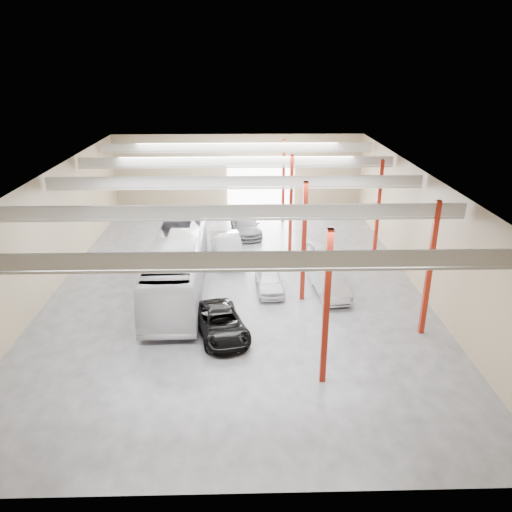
{
  "coord_description": "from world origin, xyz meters",
  "views": [
    {
      "loc": [
        0.44,
        -28.17,
        13.11
      ],
      "look_at": [
        1.15,
        -0.68,
        2.2
      ],
      "focal_mm": 35.0,
      "sensor_mm": 36.0,
      "label": 1
    }
  ],
  "objects_px": {
    "black_sedan": "(221,323)",
    "car_row_c": "(246,225)",
    "car_right_far": "(320,252)",
    "coach_bus": "(177,266)",
    "car_row_a": "(269,280)",
    "car_row_b": "(227,247)",
    "car_right_near": "(330,283)"
  },
  "relations": [
    {
      "from": "car_right_far",
      "to": "coach_bus",
      "type": "bearing_deg",
      "value": -168.42
    },
    {
      "from": "black_sedan",
      "to": "car_right_far",
      "type": "relative_size",
      "value": 1.25
    },
    {
      "from": "coach_bus",
      "to": "car_row_c",
      "type": "xyz_separation_m",
      "value": [
        4.1,
        10.62,
        -0.98
      ]
    },
    {
      "from": "coach_bus",
      "to": "car_row_b",
      "type": "distance_m",
      "value": 6.14
    },
    {
      "from": "car_right_near",
      "to": "black_sedan",
      "type": "bearing_deg",
      "value": -149.65
    },
    {
      "from": "car_row_a",
      "to": "car_right_near",
      "type": "distance_m",
      "value": 3.6
    },
    {
      "from": "coach_bus",
      "to": "car_row_c",
      "type": "bearing_deg",
      "value": 67.67
    },
    {
      "from": "car_row_c",
      "to": "car_right_far",
      "type": "xyz_separation_m",
      "value": [
        5.09,
        -5.89,
        -0.08
      ]
    },
    {
      "from": "car_row_b",
      "to": "car_row_c",
      "type": "height_order",
      "value": "car_row_b"
    },
    {
      "from": "car_row_b",
      "to": "car_right_near",
      "type": "bearing_deg",
      "value": -53.85
    },
    {
      "from": "car_row_b",
      "to": "car_row_c",
      "type": "distance_m",
      "value": 5.37
    },
    {
      "from": "car_row_a",
      "to": "car_row_b",
      "type": "bearing_deg",
      "value": 113.86
    },
    {
      "from": "black_sedan",
      "to": "car_row_c",
      "type": "height_order",
      "value": "car_row_c"
    },
    {
      "from": "black_sedan",
      "to": "car_right_near",
      "type": "height_order",
      "value": "car_right_near"
    },
    {
      "from": "car_row_c",
      "to": "car_right_near",
      "type": "relative_size",
      "value": 1.13
    },
    {
      "from": "car_row_b",
      "to": "black_sedan",
      "type": "bearing_deg",
      "value": -100.69
    },
    {
      "from": "black_sedan",
      "to": "car_row_c",
      "type": "relative_size",
      "value": 0.95
    },
    {
      "from": "car_row_b",
      "to": "car_right_far",
      "type": "bearing_deg",
      "value": -16.63
    },
    {
      "from": "car_right_near",
      "to": "car_right_far",
      "type": "distance_m",
      "value": 5.2
    },
    {
      "from": "car_row_c",
      "to": "car_right_far",
      "type": "distance_m",
      "value": 7.78
    },
    {
      "from": "car_row_c",
      "to": "car_right_far",
      "type": "relative_size",
      "value": 1.31
    },
    {
      "from": "car_right_far",
      "to": "car_row_b",
      "type": "bearing_deg",
      "value": 158.21
    },
    {
      "from": "black_sedan",
      "to": "car_row_a",
      "type": "relative_size",
      "value": 1.23
    },
    {
      "from": "black_sedan",
      "to": "car_row_b",
      "type": "distance_m",
      "value": 10.5
    },
    {
      "from": "car_row_a",
      "to": "car_right_far",
      "type": "relative_size",
      "value": 1.01
    },
    {
      "from": "car_row_c",
      "to": "car_row_a",
      "type": "bearing_deg",
      "value": -90.85
    },
    {
      "from": "car_row_c",
      "to": "car_row_b",
      "type": "bearing_deg",
      "value": -112.66
    },
    {
      "from": "coach_bus",
      "to": "car_row_a",
      "type": "height_order",
      "value": "coach_bus"
    },
    {
      "from": "car_row_a",
      "to": "car_row_c",
      "type": "bearing_deg",
      "value": 94.26
    },
    {
      "from": "coach_bus",
      "to": "car_row_b",
      "type": "xyz_separation_m",
      "value": [
        2.76,
        5.42,
        -0.86
      ]
    },
    {
      "from": "car_row_b",
      "to": "car_right_far",
      "type": "relative_size",
      "value": 1.34
    },
    {
      "from": "black_sedan",
      "to": "car_row_c",
      "type": "bearing_deg",
      "value": 69.4
    }
  ]
}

